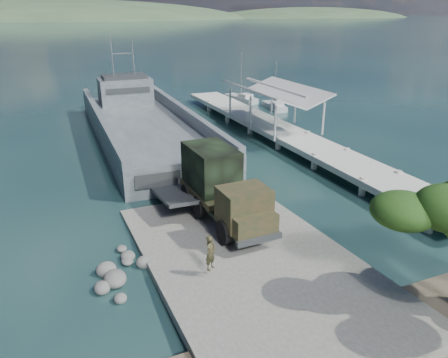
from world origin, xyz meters
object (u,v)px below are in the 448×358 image
Objects in this scene: military_truck at (221,186)px; sailboat_near at (275,106)px; landing_craft at (145,131)px; pier at (279,124)px; soldier at (211,260)px; sailboat_far at (242,99)px.

sailboat_near reaches higher than military_truck.
military_truck is (-0.10, -20.29, 1.64)m from landing_craft.
soldier is at bearing -126.93° from pier.
pier is 14.63m from sailboat_near.
soldier is (-3.05, -26.02, 0.52)m from landing_craft.
pier reaches higher than soldier.
sailboat_near is (6.84, 12.87, -1.26)m from pier.
pier is at bearing -111.97° from sailboat_near.
military_truck is at bearing -88.64° from landing_craft.
military_truck is (-12.53, -14.86, 0.91)m from pier.
sailboat_near is 0.90× the size of sailboat_far.
pier is at bearing -21.95° from landing_craft.
sailboat_far is (17.40, 13.76, -0.49)m from landing_craft.
soldier is at bearing -118.97° from military_truck.
soldier is 0.28× the size of sailboat_near.
pier is 25.76m from soldier.
sailboat_far is at bearing 61.07° from military_truck.
pier is 19.86m from sailboat_far.
sailboat_far is (4.97, 19.19, -1.22)m from pier.
sailboat_near is at bearing -86.34° from sailboat_far.
sailboat_near is 6.59m from sailboat_far.
landing_craft is at bearing 156.39° from pier.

